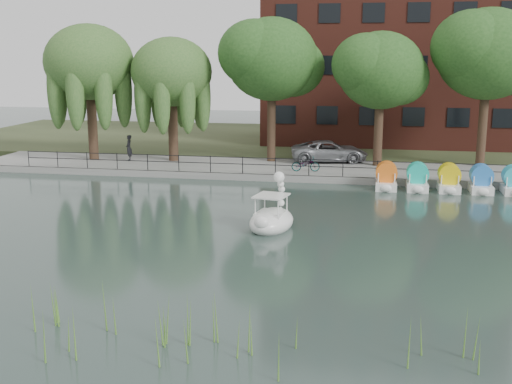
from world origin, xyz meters
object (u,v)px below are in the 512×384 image
(minivan, at_px, (329,150))
(pedestrian, at_px, (129,146))
(bicycle, at_px, (306,163))
(swan_boat, at_px, (272,217))

(minivan, relative_size, pedestrian, 2.93)
(bicycle, relative_size, swan_boat, 0.56)
(bicycle, distance_m, pedestrian, 12.26)
(pedestrian, height_order, swan_boat, pedestrian)
(bicycle, height_order, swan_boat, swan_boat)
(bicycle, xyz_separation_m, swan_boat, (-0.23, -11.87, -0.38))
(minivan, height_order, bicycle, minivan)
(minivan, distance_m, pedestrian, 13.43)
(pedestrian, bearing_deg, minivan, 74.92)
(bicycle, distance_m, swan_boat, 11.88)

